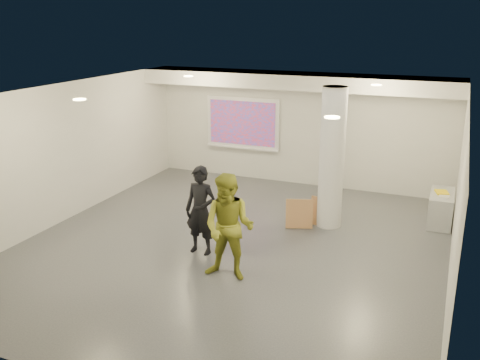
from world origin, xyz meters
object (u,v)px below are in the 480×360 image
at_px(column, 332,158).
at_px(woman, 201,210).
at_px(credenza, 441,208).
at_px(projection_screen, 243,124).
at_px(man, 229,227).

bearing_deg(column, woman, -130.13).
bearing_deg(credenza, woman, -141.71).
height_order(column, projection_screen, column).
xyz_separation_m(projection_screen, man, (2.08, -5.69, -0.60)).
height_order(column, woman, column).
distance_m(column, credenza, 2.72).
bearing_deg(column, credenza, 25.69).
bearing_deg(man, woman, 137.90).
bearing_deg(woman, credenza, 41.37).
relative_size(projection_screen, man, 1.13).
xyz_separation_m(column, credenza, (2.22, 1.07, -1.16)).
distance_m(column, man, 3.25).
distance_m(projection_screen, man, 6.08).
xyz_separation_m(projection_screen, woman, (1.17, -4.95, -0.67)).
relative_size(credenza, woman, 0.69).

